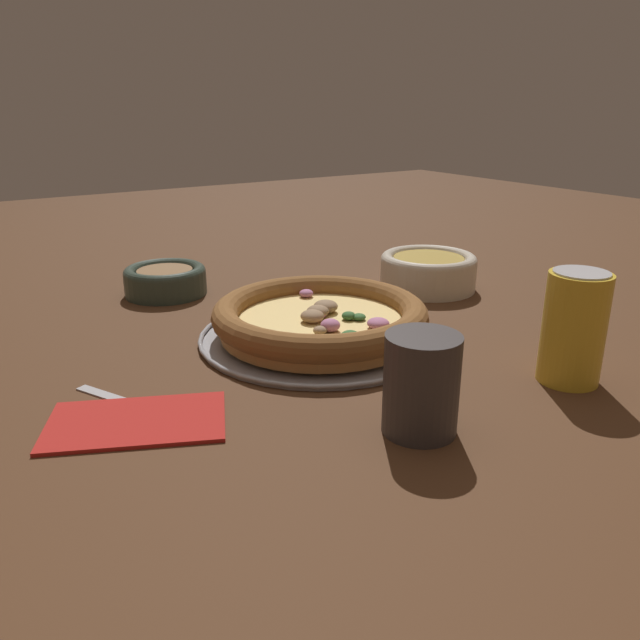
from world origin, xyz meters
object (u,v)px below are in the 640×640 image
Objects in this scene: bowl_near at (428,270)px; fork at (144,407)px; napkin at (136,420)px; beverage_can at (574,328)px; pizza_tray at (320,336)px; bowl_far at (165,279)px; drinking_cup at (421,384)px; pizza at (320,318)px.

bowl_near is 0.99× the size of fork.
beverage_can reaches higher than napkin.
pizza_tray reaches higher than fork.
pizza_tray is at bearing 77.99° from fork.
napkin is at bearing -113.48° from bowl_far.
bowl_near is 0.47m from drinking_cup.
napkin is at bearing -161.26° from pizza_tray.
bowl_near is 0.80× the size of napkin.
fork is 1.26× the size of beverage_can.
pizza_tray is at bearing -72.06° from bowl_far.
fork is at bearing -165.52° from pizza.
pizza is at bearing -160.00° from bowl_near.
bowl_far is 1.03× the size of beverage_can.
napkin is 1.23× the size of fork.
bowl_near is 0.42m from bowl_far.
drinking_cup is 0.27m from napkin.
drinking_cup reaches higher than bowl_far.
napkin is (-0.22, 0.16, -0.04)m from drinking_cup.
bowl_near reaches higher than napkin.
beverage_can is at bearing -1.29° from drinking_cup.
bowl_far is 1.34× the size of drinking_cup.
pizza_tray is at bearing 78.71° from drinking_cup.
bowl_far is (-0.10, 0.30, 0.02)m from pizza_tray.
pizza_tray is at bearing -160.08° from bowl_near.
pizza reaches higher than pizza_tray.
drinking_cup is 0.21m from beverage_can.
bowl_far is (-0.37, 0.20, -0.01)m from bowl_near.
pizza_tray is 0.28m from napkin.
fork is (-0.15, -0.37, -0.02)m from bowl_far.
bowl_far is at bearing 115.13° from beverage_can.
pizza is at bearing -77.48° from pizza_tray.
fork is 0.46m from beverage_can.
pizza is at bearing 78.67° from drinking_cup.
napkin is at bearing 144.39° from drinking_cup.
beverage_can is (-0.11, -0.35, 0.03)m from bowl_near.
beverage_can is at bearing -57.26° from pizza_tray.
pizza is 2.16× the size of bowl_far.
drinking_cup is (-0.05, -0.25, 0.04)m from pizza_tray.
pizza_tray is 1.62× the size of napkin.
bowl_near reaches higher than fork.
napkin is (-0.27, -0.09, -0.00)m from pizza_tray.
drinking_cup is 0.77× the size of beverage_can.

